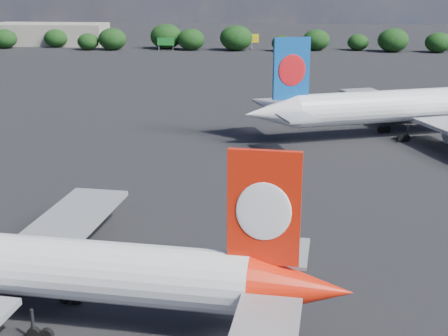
{
  "coord_description": "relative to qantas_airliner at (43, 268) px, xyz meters",
  "views": [
    {
      "loc": [
        20.56,
        -43.62,
        25.23
      ],
      "look_at": [
        16.0,
        12.0,
        8.0
      ],
      "focal_mm": 50.0,
      "sensor_mm": 36.0,
      "label": 1
    }
  ],
  "objects": [
    {
      "name": "qantas_airliner",
      "position": [
        0.0,
        0.0,
        0.0
      ],
      "size": [
        43.96,
        41.85,
        14.34
      ],
      "color": "silver",
      "rests_on": "ground"
    },
    {
      "name": "highway_sign",
      "position": [
        -21.62,
        178.67,
        -1.24
      ],
      "size": [
        6.0,
        0.3,
        4.5
      ],
      "color": "#156C22",
      "rests_on": "ground"
    },
    {
      "name": "ground",
      "position": [
        -3.62,
        62.67,
        -4.37
      ],
      "size": [
        500.0,
        500.0,
        0.0
      ],
      "primitive_type": "plane",
      "color": "black",
      "rests_on": "ground"
    },
    {
      "name": "billboard_yellow",
      "position": [
        8.38,
        184.67,
        -0.5
      ],
      "size": [
        5.0,
        0.3,
        5.5
      ],
      "color": "yellow",
      "rests_on": "ground"
    },
    {
      "name": "horizon_treeline",
      "position": [
        9.66,
        181.87,
        -0.56
      ],
      "size": [
        202.47,
        14.79,
        8.86
      ],
      "color": "black",
      "rests_on": "ground"
    },
    {
      "name": "terminal_building",
      "position": [
        -68.62,
        194.67,
        -0.37
      ],
      "size": [
        42.0,
        16.0,
        8.0
      ],
      "color": "gray",
      "rests_on": "ground"
    },
    {
      "name": "china_southern_airliner",
      "position": [
        37.31,
        60.1,
        0.67
      ],
      "size": [
        49.23,
        47.31,
        16.53
      ],
      "color": "silver",
      "rests_on": "ground"
    }
  ]
}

